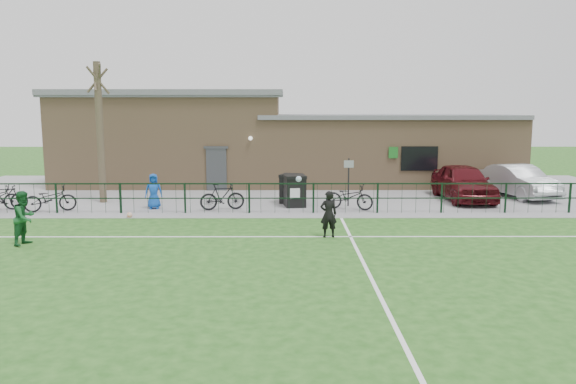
{
  "coord_description": "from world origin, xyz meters",
  "views": [
    {
      "loc": [
        -0.06,
        -13.53,
        4.12
      ],
      "look_at": [
        0.0,
        5.0,
        1.3
      ],
      "focal_mm": 35.0,
      "sensor_mm": 36.0,
      "label": 1
    }
  ],
  "objects_px": {
    "car_silver": "(519,181)",
    "sign_post": "(348,182)",
    "bare_tree": "(100,133)",
    "ball_ground": "(130,215)",
    "wheelie_bin_left": "(291,189)",
    "spectator_child": "(154,191)",
    "car_maroon": "(463,182)",
    "wheelie_bin_right": "(295,192)",
    "bicycle_b": "(4,197)",
    "bicycle_c": "(50,199)",
    "bicycle_d": "(222,197)",
    "outfield_player": "(25,218)",
    "bicycle_e": "(349,197)"
  },
  "relations": [
    {
      "from": "wheelie_bin_right",
      "to": "spectator_child",
      "type": "distance_m",
      "value": 5.75
    },
    {
      "from": "bare_tree",
      "to": "ball_ground",
      "type": "xyz_separation_m",
      "value": [
        2.07,
        -3.38,
        -2.89
      ]
    },
    {
      "from": "bicycle_e",
      "to": "sign_post",
      "type": "bearing_deg",
      "value": 18.18
    },
    {
      "from": "wheelie_bin_left",
      "to": "bicycle_e",
      "type": "height_order",
      "value": "wheelie_bin_left"
    },
    {
      "from": "bare_tree",
      "to": "car_silver",
      "type": "distance_m",
      "value": 18.79
    },
    {
      "from": "sign_post",
      "to": "bicycle_d",
      "type": "bearing_deg",
      "value": -170.16
    },
    {
      "from": "bicycle_d",
      "to": "outfield_player",
      "type": "height_order",
      "value": "outfield_player"
    },
    {
      "from": "wheelie_bin_left",
      "to": "wheelie_bin_right",
      "type": "height_order",
      "value": "wheelie_bin_right"
    },
    {
      "from": "wheelie_bin_right",
      "to": "sign_post",
      "type": "xyz_separation_m",
      "value": [
        2.23,
        0.1,
        0.39
      ]
    },
    {
      "from": "bare_tree",
      "to": "sign_post",
      "type": "bearing_deg",
      "value": -5.2
    },
    {
      "from": "bicycle_b",
      "to": "bicycle_c",
      "type": "xyz_separation_m",
      "value": [
        1.95,
        -0.32,
        -0.0
      ]
    },
    {
      "from": "wheelie_bin_right",
      "to": "bicycle_e",
      "type": "bearing_deg",
      "value": -26.35
    },
    {
      "from": "bicycle_c",
      "to": "bicycle_d",
      "type": "relative_size",
      "value": 1.1
    },
    {
      "from": "wheelie_bin_left",
      "to": "sign_post",
      "type": "bearing_deg",
      "value": -0.28
    },
    {
      "from": "sign_post",
      "to": "bicycle_e",
      "type": "xyz_separation_m",
      "value": [
        -0.05,
        -0.77,
        -0.48
      ]
    },
    {
      "from": "sign_post",
      "to": "car_maroon",
      "type": "bearing_deg",
      "value": 15.88
    },
    {
      "from": "bicycle_e",
      "to": "spectator_child",
      "type": "distance_m",
      "value": 7.92
    },
    {
      "from": "bicycle_b",
      "to": "wheelie_bin_right",
      "type": "bearing_deg",
      "value": -102.97
    },
    {
      "from": "car_maroon",
      "to": "bicycle_e",
      "type": "bearing_deg",
      "value": -158.42
    },
    {
      "from": "sign_post",
      "to": "bicycle_c",
      "type": "xyz_separation_m",
      "value": [
        -11.92,
        -1.21,
        -0.49
      ]
    },
    {
      "from": "bicycle_b",
      "to": "outfield_player",
      "type": "distance_m",
      "value": 6.57
    },
    {
      "from": "bare_tree",
      "to": "bicycle_c",
      "type": "distance_m",
      "value": 3.57
    },
    {
      "from": "car_silver",
      "to": "spectator_child",
      "type": "distance_m",
      "value": 16.31
    },
    {
      "from": "wheelie_bin_left",
      "to": "car_silver",
      "type": "xyz_separation_m",
      "value": [
        10.46,
        1.55,
        0.16
      ]
    },
    {
      "from": "wheelie_bin_left",
      "to": "spectator_child",
      "type": "distance_m",
      "value": 5.75
    },
    {
      "from": "outfield_player",
      "to": "bicycle_b",
      "type": "bearing_deg",
      "value": 43.64
    },
    {
      "from": "wheelie_bin_left",
      "to": "ball_ground",
      "type": "height_order",
      "value": "wheelie_bin_left"
    },
    {
      "from": "car_silver",
      "to": "sign_post",
      "type": "bearing_deg",
      "value": -176.52
    },
    {
      "from": "bicycle_d",
      "to": "bicycle_c",
      "type": "bearing_deg",
      "value": 79.29
    },
    {
      "from": "bare_tree",
      "to": "bicycle_e",
      "type": "xyz_separation_m",
      "value": [
        10.48,
        -1.73,
        -2.46
      ]
    },
    {
      "from": "wheelie_bin_right",
      "to": "bare_tree",
      "type": "bearing_deg",
      "value": 163.64
    },
    {
      "from": "bare_tree",
      "to": "outfield_player",
      "type": "distance_m",
      "value": 7.78
    },
    {
      "from": "spectator_child",
      "to": "sign_post",
      "type": "bearing_deg",
      "value": -4.87
    },
    {
      "from": "wheelie_bin_right",
      "to": "bicycle_d",
      "type": "xyz_separation_m",
      "value": [
        -2.92,
        -0.8,
        -0.08
      ]
    },
    {
      "from": "outfield_player",
      "to": "ball_ground",
      "type": "bearing_deg",
      "value": -13.75
    },
    {
      "from": "bicycle_c",
      "to": "ball_ground",
      "type": "height_order",
      "value": "bicycle_c"
    },
    {
      "from": "bicycle_b",
      "to": "spectator_child",
      "type": "xyz_separation_m",
      "value": [
        5.91,
        0.3,
        0.2
      ]
    },
    {
      "from": "wheelie_bin_left",
      "to": "spectator_child",
      "type": "bearing_deg",
      "value": -147.0
    },
    {
      "from": "bare_tree",
      "to": "ball_ground",
      "type": "distance_m",
      "value": 4.91
    },
    {
      "from": "bicycle_d",
      "to": "outfield_player",
      "type": "distance_m",
      "value": 7.73
    },
    {
      "from": "car_maroon",
      "to": "spectator_child",
      "type": "height_order",
      "value": "car_maroon"
    },
    {
      "from": "bicycle_c",
      "to": "car_silver",
      "type": "bearing_deg",
      "value": -97.54
    },
    {
      "from": "car_maroon",
      "to": "outfield_player",
      "type": "distance_m",
      "value": 17.63
    },
    {
      "from": "car_silver",
      "to": "outfield_player",
      "type": "xyz_separation_m",
      "value": [
        -18.54,
        -8.88,
        0.07
      ]
    },
    {
      "from": "spectator_child",
      "to": "bicycle_b",
      "type": "bearing_deg",
      "value": 173.67
    },
    {
      "from": "wheelie_bin_right",
      "to": "ball_ground",
      "type": "distance_m",
      "value": 6.67
    },
    {
      "from": "car_maroon",
      "to": "bare_tree",
      "type": "bearing_deg",
      "value": -179.65
    },
    {
      "from": "car_maroon",
      "to": "sign_post",
      "type": "bearing_deg",
      "value": -165.71
    },
    {
      "from": "car_maroon",
      "to": "bicycle_e",
      "type": "distance_m",
      "value": 5.77
    },
    {
      "from": "sign_post",
      "to": "bicycle_e",
      "type": "relative_size",
      "value": 1.02
    }
  ]
}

